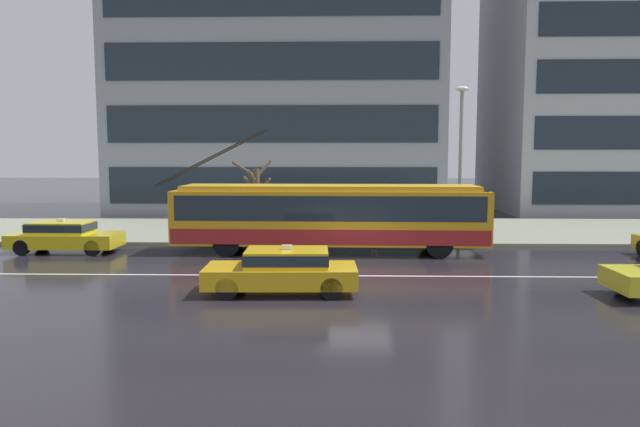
% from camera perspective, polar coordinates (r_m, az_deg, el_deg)
% --- Properties ---
extents(ground_plane, '(160.00, 160.00, 0.00)m').
position_cam_1_polar(ground_plane, '(20.12, 3.54, -5.49)').
color(ground_plane, '#252127').
extents(sidewalk_slab, '(80.00, 10.00, 0.14)m').
position_cam_1_polar(sidewalk_slab, '(29.93, 2.86, -1.63)').
color(sidewalk_slab, gray).
rests_on(sidewalk_slab, ground_plane).
extents(lane_centre_line, '(72.00, 0.14, 0.01)m').
position_cam_1_polar(lane_centre_line, '(18.95, 3.67, -6.19)').
color(lane_centre_line, silver).
rests_on(lane_centre_line, ground_plane).
extents(trolleybus, '(13.32, 2.81, 5.00)m').
position_cam_1_polar(trolleybus, '(23.20, 1.02, -0.18)').
color(trolleybus, orange).
rests_on(trolleybus, ground_plane).
extents(taxi_oncoming_near, '(4.37, 1.91, 1.39)m').
position_cam_1_polar(taxi_oncoming_near, '(16.51, -3.67, -5.51)').
color(taxi_oncoming_near, gold).
rests_on(taxi_oncoming_near, ground_plane).
extents(taxi_queued_behind_bus, '(4.33, 1.77, 1.39)m').
position_cam_1_polar(taxi_queued_behind_bus, '(25.52, -24.08, -1.99)').
color(taxi_queued_behind_bus, gold).
rests_on(taxi_queued_behind_bus, ground_plane).
extents(pedestrian_at_shelter, '(0.51, 0.51, 1.57)m').
position_cam_1_polar(pedestrian_at_shelter, '(26.25, -8.88, -0.55)').
color(pedestrian_at_shelter, brown).
rests_on(pedestrian_at_shelter, sidewalk_slab).
extents(pedestrian_approaching_curb, '(1.53, 1.53, 1.91)m').
position_cam_1_polar(pedestrian_approaching_curb, '(27.09, 5.24, 1.07)').
color(pedestrian_approaching_curb, '#4D4E51').
rests_on(pedestrian_approaching_curb, sidewalk_slab).
extents(street_lamp, '(0.60, 0.32, 6.83)m').
position_cam_1_polar(street_lamp, '(26.36, 13.80, 6.13)').
color(street_lamp, gray).
rests_on(street_lamp, sidewalk_slab).
extents(street_tree_bare, '(1.84, 1.44, 3.58)m').
position_cam_1_polar(street_tree_bare, '(28.24, -6.40, 1.91)').
color(street_tree_bare, brown).
rests_on(street_tree_bare, sidewalk_slab).
extents(office_tower_corner_left, '(21.93, 12.63, 26.92)m').
position_cam_1_polar(office_tower_corner_left, '(42.80, -3.98, 18.65)').
color(office_tower_corner_left, '#8E949F').
rests_on(office_tower_corner_left, ground_plane).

